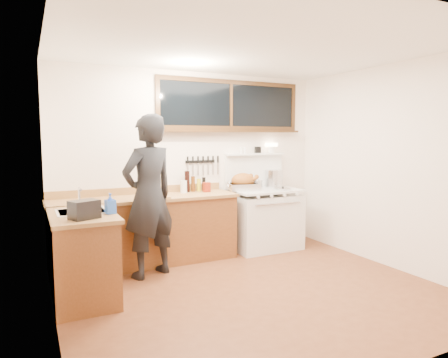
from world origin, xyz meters
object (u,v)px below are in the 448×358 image
man (149,196)px  cutting_board (155,194)px  roast_turkey (243,183)px  vintage_stove (264,218)px

man → cutting_board: (0.16, 0.29, -0.02)m
roast_turkey → vintage_stove: bearing=-9.8°
roast_turkey → man: bearing=-162.7°
vintage_stove → man: size_ratio=0.81×
cutting_board → roast_turkey: roast_turkey is taller
man → roast_turkey: bearing=17.3°
cutting_board → vintage_stove: bearing=4.6°
man → roast_turkey: 1.63m
cutting_board → roast_turkey: bearing=7.9°
vintage_stove → man: bearing=-167.2°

